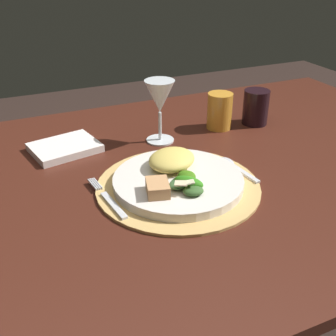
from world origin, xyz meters
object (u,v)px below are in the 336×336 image
object	(u,v)px
spoon	(232,165)
dining_table	(179,223)
dinner_plate	(178,181)
amber_tumbler	(220,111)
wine_glass	(160,99)
fork	(108,199)
dark_tumbler	(256,107)
napkin	(65,148)

from	to	relation	value
spoon	dining_table	bearing A→B (deg)	158.55
dinner_plate	spoon	xyz separation A→B (m)	(0.14, 0.03, -0.01)
dinner_plate	amber_tumbler	size ratio (longest dim) A/B	2.76
dinner_plate	wine_glass	world-z (taller)	wine_glass
fork	amber_tumbler	xyz separation A→B (m)	(0.38, 0.23, 0.04)
spoon	dark_tumbler	world-z (taller)	dark_tumbler
fork	napkin	size ratio (longest dim) A/B	1.11
dining_table	fork	world-z (taller)	fork
wine_glass	amber_tumbler	xyz separation A→B (m)	(0.18, 0.01, -0.06)
dinner_plate	fork	world-z (taller)	dinner_plate
dinner_plate	fork	bearing A→B (deg)	178.92
wine_glass	spoon	bearing A→B (deg)	-66.42
dinner_plate	fork	xyz separation A→B (m)	(-0.15, 0.00, -0.01)
amber_tumbler	napkin	bearing A→B (deg)	176.52
amber_tumbler	dark_tumbler	world-z (taller)	amber_tumbler
dinner_plate	spoon	distance (m)	0.14
wine_glass	amber_tumbler	size ratio (longest dim) A/B	1.63
fork	spoon	size ratio (longest dim) A/B	1.29
dining_table	napkin	distance (m)	0.32
dinner_plate	dark_tumbler	bearing A→B (deg)	33.74
spoon	napkin	bearing A→B (deg)	143.11
amber_tumbler	fork	bearing A→B (deg)	-148.09
napkin	wine_glass	distance (m)	0.25
fork	wine_glass	distance (m)	0.31
fork	dark_tumbler	distance (m)	0.53
dining_table	wine_glass	bearing A→B (deg)	82.86
fork	dark_tumbler	xyz separation A→B (m)	(0.48, 0.22, 0.04)
napkin	dark_tumbler	xyz separation A→B (m)	(0.51, -0.04, 0.04)
dining_table	napkin	xyz separation A→B (m)	(-0.21, 0.20, 0.15)
spoon	wine_glass	distance (m)	0.24
dinner_plate	wine_glass	size ratio (longest dim) A/B	1.70
amber_tumbler	dark_tumbler	distance (m)	0.11
fork	amber_tumbler	size ratio (longest dim) A/B	1.75
napkin	dark_tumbler	world-z (taller)	dark_tumbler
dining_table	dinner_plate	distance (m)	0.18
napkin	spoon	bearing A→B (deg)	-36.89
dark_tumbler	dinner_plate	bearing A→B (deg)	-146.26
spoon	dark_tumbler	xyz separation A→B (m)	(0.19, 0.20, 0.04)
napkin	amber_tumbler	xyz separation A→B (m)	(0.41, -0.02, 0.04)
wine_glass	amber_tumbler	distance (m)	0.19
fork	wine_glass	size ratio (longest dim) A/B	1.08
dining_table	amber_tumbler	distance (m)	0.32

